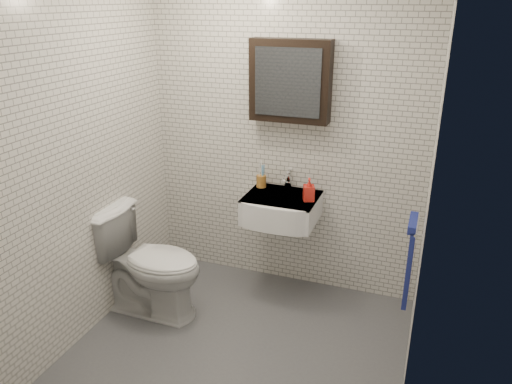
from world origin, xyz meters
TOP-DOWN VIEW (x-y plane):
  - ground at (0.00, 0.00)m, footprint 2.20×2.00m
  - room_shell at (0.00, 0.00)m, footprint 2.22×2.02m
  - washbasin at (0.05, 0.73)m, footprint 0.55×0.50m
  - faucet at (0.05, 0.93)m, footprint 0.06×0.20m
  - mirror_cabinet at (0.05, 0.93)m, footprint 0.60×0.15m
  - towel_rail at (1.04, 0.35)m, footprint 0.09×0.30m
  - toothbrush_cup at (-0.16, 0.91)m, footprint 0.09×0.09m
  - soap_bottle at (0.27, 0.76)m, footprint 0.10×0.10m
  - toilet at (-0.80, 0.18)m, footprint 0.83×0.48m

SIDE VIEW (x-z plane):
  - ground at x=0.00m, z-range 0.00..0.01m
  - toilet at x=-0.80m, z-range 0.00..0.84m
  - towel_rail at x=1.04m, z-range 0.43..1.01m
  - washbasin at x=0.05m, z-range 0.66..0.86m
  - toothbrush_cup at x=-0.16m, z-range 0.80..1.01m
  - faucet at x=0.05m, z-range 0.84..0.99m
  - soap_bottle at x=0.27m, z-range 0.85..1.03m
  - room_shell at x=0.00m, z-range 0.21..2.72m
  - mirror_cabinet at x=0.05m, z-range 1.40..2.00m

